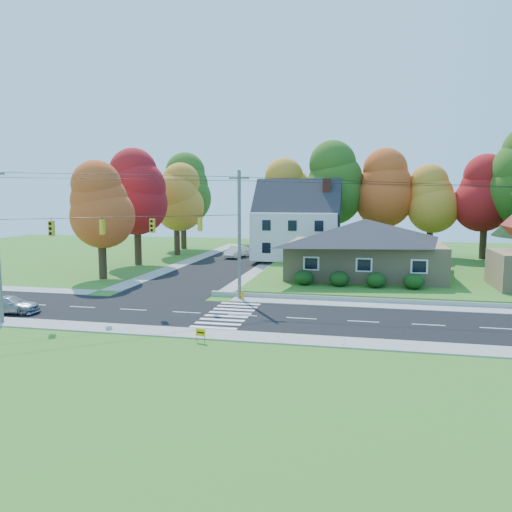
{
  "coord_description": "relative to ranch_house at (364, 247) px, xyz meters",
  "views": [
    {
      "loc": [
        7.83,
        -32.09,
        8.07
      ],
      "look_at": [
        -0.78,
        8.0,
        3.1
      ],
      "focal_mm": 35.0,
      "sensor_mm": 36.0,
      "label": 1
    }
  ],
  "objects": [
    {
      "name": "tree_west_0",
      "position": [
        -25.0,
        -4.0,
        3.89
      ],
      "size": [
        6.16,
        6.16,
        11.47
      ],
      "color": "#3F2A19",
      "rests_on": "ground"
    },
    {
      "name": "road_cross",
      "position": [
        -16.0,
        10.0,
        -3.25
      ],
      "size": [
        8.0,
        44.0,
        0.02
      ],
      "primitive_type": "cube",
      "color": "black",
      "rests_on": "ground"
    },
    {
      "name": "tree_lot_0",
      "position": [
        -10.0,
        18.0,
        5.04
      ],
      "size": [
        6.72,
        6.72,
        12.51
      ],
      "color": "#3F2A19",
      "rests_on": "lawn"
    },
    {
      "name": "tree_west_1",
      "position": [
        -26.0,
        6.0,
        5.2
      ],
      "size": [
        7.28,
        7.28,
        13.56
      ],
      "color": "#3F2A19",
      "rests_on": "ground"
    },
    {
      "name": "tree_west_2",
      "position": [
        -25.0,
        16.0,
        4.54
      ],
      "size": [
        6.72,
        6.72,
        12.51
      ],
      "color": "#3F2A19",
      "rests_on": "ground"
    },
    {
      "name": "colonial_house",
      "position": [
        -7.96,
        12.0,
        1.32
      ],
      "size": [
        10.4,
        8.4,
        9.6
      ],
      "color": "silver",
      "rests_on": "lawn"
    },
    {
      "name": "tree_lot_4",
      "position": [
        14.0,
        16.0,
        5.04
      ],
      "size": [
        6.72,
        6.72,
        12.51
      ],
      "color": "#3F2A19",
      "rests_on": "lawn"
    },
    {
      "name": "fire_hydrant",
      "position": [
        -9.23,
        -10.99,
        -2.93
      ],
      "size": [
        0.4,
        0.31,
        0.69
      ],
      "color": "orange",
      "rests_on": "ground"
    },
    {
      "name": "road_main",
      "position": [
        -8.0,
        -16.0,
        -3.26
      ],
      "size": [
        90.0,
        8.0,
        0.02
      ],
      "primitive_type": "cube",
      "color": "black",
      "rests_on": "ground"
    },
    {
      "name": "silver_sedan",
      "position": [
        -23.8,
        -18.77,
        -2.66
      ],
      "size": [
        4.22,
        2.14,
        1.17
      ],
      "primitive_type": "imported",
      "rotation": [
        0.0,
        0.0,
        1.7
      ],
      "color": "#949499",
      "rests_on": "road_main"
    },
    {
      "name": "yard_sign",
      "position": [
        -8.8,
        -22.52,
        -2.72
      ],
      "size": [
        0.6,
        0.19,
        0.76
      ],
      "color": "black",
      "rests_on": "ground"
    },
    {
      "name": "traffic_infrastructure",
      "position": [
        -8.15,
        -14.65,
        1.88
      ],
      "size": [
        38.1,
        10.66,
        10.0
      ],
      "color": "#666059",
      "rests_on": "ground"
    },
    {
      "name": "white_car",
      "position": [
        -16.26,
        14.7,
        -2.48
      ],
      "size": [
        2.45,
        4.87,
        1.53
      ],
      "primitive_type": "imported",
      "rotation": [
        0.0,
        0.0,
        -0.18
      ],
      "color": "silver",
      "rests_on": "road_cross"
    },
    {
      "name": "tree_lot_1",
      "position": [
        -4.0,
        17.0,
        6.35
      ],
      "size": [
        7.84,
        7.84,
        14.6
      ],
      "color": "#3F2A19",
      "rests_on": "lawn"
    },
    {
      "name": "ground",
      "position": [
        -8.0,
        -16.0,
        -3.27
      ],
      "size": [
        120.0,
        120.0,
        0.0
      ],
      "primitive_type": "plane",
      "color": "#3D7923"
    },
    {
      "name": "tree_lot_2",
      "position": [
        2.0,
        18.0,
        5.7
      ],
      "size": [
        7.28,
        7.28,
        13.56
      ],
      "color": "#3F2A19",
      "rests_on": "lawn"
    },
    {
      "name": "tree_lot_3",
      "position": [
        8.0,
        17.0,
        4.39
      ],
      "size": [
        6.16,
        6.16,
        11.47
      ],
      "color": "#3F2A19",
      "rests_on": "lawn"
    },
    {
      "name": "lawn",
      "position": [
        5.0,
        5.0,
        -3.02
      ],
      "size": [
        30.0,
        30.0,
        0.5
      ],
      "primitive_type": "cube",
      "color": "#3D7923",
      "rests_on": "ground"
    },
    {
      "name": "sidewalk_north",
      "position": [
        -8.0,
        -11.0,
        -3.23
      ],
      "size": [
        90.0,
        2.0,
        0.08
      ],
      "primitive_type": "cube",
      "color": "#9C9A90",
      "rests_on": "ground"
    },
    {
      "name": "hedge_row",
      "position": [
        -0.5,
        -6.2,
        -2.13
      ],
      "size": [
        10.7,
        1.7,
        1.27
      ],
      "color": "#163A10",
      "rests_on": "lawn"
    },
    {
      "name": "ranch_house",
      "position": [
        0.0,
        0.0,
        0.0
      ],
      "size": [
        14.6,
        10.6,
        5.4
      ],
      "color": "tan",
      "rests_on": "lawn"
    },
    {
      "name": "tree_west_3",
      "position": [
        -27.0,
        24.0,
        5.85
      ],
      "size": [
        7.84,
        7.84,
        14.6
      ],
      "color": "#3F2A19",
      "rests_on": "ground"
    },
    {
      "name": "sidewalk_south",
      "position": [
        -8.0,
        -21.0,
        -3.23
      ],
      "size": [
        90.0,
        2.0,
        0.08
      ],
      "primitive_type": "cube",
      "color": "#9C9A90",
      "rests_on": "ground"
    }
  ]
}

